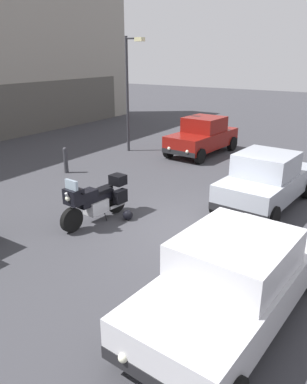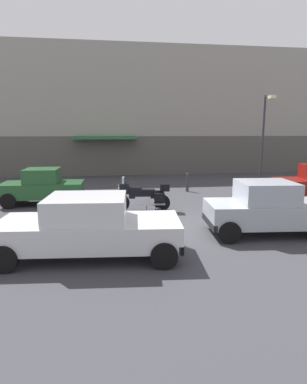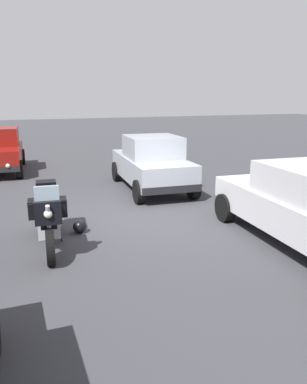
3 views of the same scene
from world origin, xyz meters
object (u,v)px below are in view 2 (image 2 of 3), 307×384
at_px(helmet, 158,211).
at_px(car_wagon_end, 268,208).
at_px(streetlamp_curbside, 264,134).
at_px(bollard_curbside, 187,182).
at_px(motorcycle, 143,195).
at_px(car_compact_side, 43,187).
at_px(car_sedan_far, 89,227).

xyz_separation_m(helmet, car_wagon_end, (2.99, -2.82, 0.67)).
relative_size(streetlamp_curbside, bollard_curbside, 5.02).
xyz_separation_m(motorcycle, bollard_curbside, (2.76, 3.89, -0.10)).
xyz_separation_m(car_compact_side, bollard_curbside, (6.94, 2.10, -0.25)).
height_order(motorcycle, helmet, motorcycle).
bearing_deg(car_sedan_far, car_wagon_end, -163.53).
distance_m(motorcycle, streetlamp_curbside, 8.22).
bearing_deg(car_sedan_far, bollard_curbside, -113.86).
bearing_deg(helmet, bollard_curbside, 63.66).
bearing_deg(car_wagon_end, helmet, 141.54).
bearing_deg(streetlamp_curbside, car_sedan_far, -135.94).
xyz_separation_m(car_compact_side, car_wagon_end, (7.67, -5.27, 0.04)).
relative_size(helmet, car_compact_side, 0.08).
relative_size(car_sedan_far, bollard_curbside, 4.72).
distance_m(car_sedan_far, car_wagon_end, 5.45).
xyz_separation_m(car_sedan_far, bollard_curbside, (4.61, 8.49, -0.26)).
bearing_deg(helmet, streetlamp_curbside, 35.23).
relative_size(car_wagon_end, streetlamp_curbside, 0.80).
relative_size(car_sedan_far, car_compact_side, 1.34).
bearing_deg(car_sedan_far, streetlamp_curbside, -131.34).
relative_size(car_wagon_end, bollard_curbside, 4.01).
xyz_separation_m(motorcycle, car_wagon_end, (3.49, -3.48, 0.19)).
bearing_deg(helmet, car_sedan_far, -120.81).
distance_m(helmet, car_sedan_far, 4.63).
relative_size(motorcycle, streetlamp_curbside, 0.45).
distance_m(car_compact_side, streetlamp_curbside, 11.46).
height_order(motorcycle, car_sedan_far, car_sedan_far).
bearing_deg(motorcycle, car_compact_side, -17.36).
distance_m(car_sedan_far, streetlamp_curbside, 12.33).
height_order(motorcycle, car_wagon_end, car_wagon_end).
bearing_deg(car_sedan_far, motorcycle, -107.20).
relative_size(car_sedan_far, streetlamp_curbside, 0.94).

